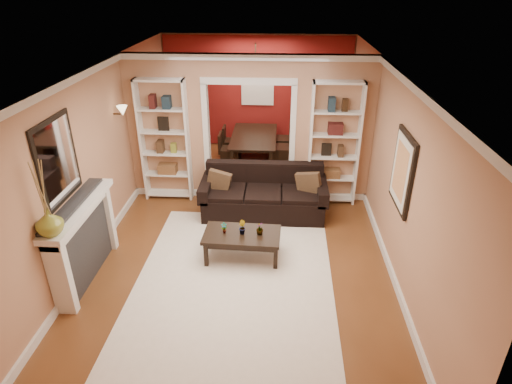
# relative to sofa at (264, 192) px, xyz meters

# --- Properties ---
(floor) EXTENTS (8.00, 8.00, 0.00)m
(floor) POSITION_rel_sofa_xyz_m (-0.30, -0.45, -0.44)
(floor) COLOR brown
(floor) RESTS_ON ground
(ceiling) EXTENTS (8.00, 8.00, 0.00)m
(ceiling) POSITION_rel_sofa_xyz_m (-0.30, -0.45, 2.26)
(ceiling) COLOR white
(ceiling) RESTS_ON ground
(wall_back) EXTENTS (8.00, 0.00, 8.00)m
(wall_back) POSITION_rel_sofa_xyz_m (-0.30, 3.55, 0.91)
(wall_back) COLOR tan
(wall_back) RESTS_ON ground
(wall_front) EXTENTS (8.00, 0.00, 8.00)m
(wall_front) POSITION_rel_sofa_xyz_m (-0.30, -4.45, 0.91)
(wall_front) COLOR tan
(wall_front) RESTS_ON ground
(wall_left) EXTENTS (0.00, 8.00, 8.00)m
(wall_left) POSITION_rel_sofa_xyz_m (-2.55, -0.45, 0.91)
(wall_left) COLOR tan
(wall_left) RESTS_ON ground
(wall_right) EXTENTS (0.00, 8.00, 8.00)m
(wall_right) POSITION_rel_sofa_xyz_m (1.95, -0.45, 0.91)
(wall_right) COLOR tan
(wall_right) RESTS_ON ground
(partition_wall) EXTENTS (4.50, 0.15, 2.70)m
(partition_wall) POSITION_rel_sofa_xyz_m (-0.30, 0.75, 0.91)
(partition_wall) COLOR tan
(partition_wall) RESTS_ON floor
(red_back_panel) EXTENTS (4.44, 0.04, 2.64)m
(red_back_panel) POSITION_rel_sofa_xyz_m (-0.30, 3.52, 0.88)
(red_back_panel) COLOR maroon
(red_back_panel) RESTS_ON floor
(dining_window) EXTENTS (0.78, 0.03, 0.98)m
(dining_window) POSITION_rel_sofa_xyz_m (-0.30, 3.48, 1.11)
(dining_window) COLOR #8CA5CC
(dining_window) RESTS_ON wall_back
(area_rug) EXTENTS (2.82, 3.92, 0.01)m
(area_rug) POSITION_rel_sofa_xyz_m (-0.33, -1.99, -0.43)
(area_rug) COLOR white
(area_rug) RESTS_ON floor
(sofa) EXTENTS (2.23, 0.96, 0.87)m
(sofa) POSITION_rel_sofa_xyz_m (0.00, 0.00, 0.00)
(sofa) COLOR black
(sofa) RESTS_ON floor
(pillow_left) EXTENTS (0.41, 0.17, 0.40)m
(pillow_left) POSITION_rel_sofa_xyz_m (-0.79, -0.02, 0.19)
(pillow_left) COLOR brown
(pillow_left) RESTS_ON sofa
(pillow_right) EXTENTS (0.44, 0.26, 0.42)m
(pillow_right) POSITION_rel_sofa_xyz_m (0.79, -0.02, 0.20)
(pillow_right) COLOR brown
(pillow_right) RESTS_ON sofa
(coffee_table) EXTENTS (1.17, 0.67, 0.44)m
(coffee_table) POSITION_rel_sofa_xyz_m (-0.27, -1.37, -0.22)
(coffee_table) COLOR black
(coffee_table) RESTS_ON floor
(plant_left) EXTENTS (0.10, 0.08, 0.17)m
(plant_left) POSITION_rel_sofa_xyz_m (-0.53, -1.37, 0.09)
(plant_left) COLOR #336626
(plant_left) RESTS_ON coffee_table
(plant_center) EXTENTS (0.14, 0.15, 0.21)m
(plant_center) POSITION_rel_sofa_xyz_m (-0.27, -1.37, 0.11)
(plant_center) COLOR #336626
(plant_center) RESTS_ON coffee_table
(plant_right) EXTENTS (0.14, 0.14, 0.19)m
(plant_right) POSITION_rel_sofa_xyz_m (0.00, -1.37, 0.10)
(plant_right) COLOR #336626
(plant_right) RESTS_ON coffee_table
(bookshelf_left) EXTENTS (0.90, 0.30, 2.30)m
(bookshelf_left) POSITION_rel_sofa_xyz_m (-1.85, 0.58, 0.71)
(bookshelf_left) COLOR white
(bookshelf_left) RESTS_ON floor
(bookshelf_right) EXTENTS (0.90, 0.30, 2.30)m
(bookshelf_right) POSITION_rel_sofa_xyz_m (1.25, 0.58, 0.71)
(bookshelf_right) COLOR white
(bookshelf_right) RESTS_ON floor
(fireplace) EXTENTS (0.32, 1.70, 1.16)m
(fireplace) POSITION_rel_sofa_xyz_m (-2.39, -1.95, 0.14)
(fireplace) COLOR white
(fireplace) RESTS_ON floor
(vase) EXTENTS (0.42, 0.42, 0.33)m
(vase) POSITION_rel_sofa_xyz_m (-2.39, -2.65, 0.89)
(vase) COLOR olive
(vase) RESTS_ON fireplace
(mirror) EXTENTS (0.03, 0.95, 1.10)m
(mirror) POSITION_rel_sofa_xyz_m (-2.53, -1.95, 1.36)
(mirror) COLOR silver
(mirror) RESTS_ON wall_left
(wall_sconce) EXTENTS (0.18, 0.18, 0.22)m
(wall_sconce) POSITION_rel_sofa_xyz_m (-2.45, 0.10, 1.39)
(wall_sconce) COLOR #FFE0A5
(wall_sconce) RESTS_ON wall_left
(framed_art) EXTENTS (0.04, 0.85, 1.05)m
(framed_art) POSITION_rel_sofa_xyz_m (1.91, -1.45, 1.11)
(framed_art) COLOR black
(framed_art) RESTS_ON wall_right
(dining_table) EXTENTS (1.82, 1.01, 0.64)m
(dining_table) POSITION_rel_sofa_xyz_m (-0.29, 2.43, -0.12)
(dining_table) COLOR black
(dining_table) RESTS_ON floor
(dining_chair_nw) EXTENTS (0.49, 0.49, 0.81)m
(dining_chair_nw) POSITION_rel_sofa_xyz_m (-0.84, 2.13, -0.03)
(dining_chair_nw) COLOR black
(dining_chair_nw) RESTS_ON floor
(dining_chair_ne) EXTENTS (0.61, 0.61, 0.93)m
(dining_chair_ne) POSITION_rel_sofa_xyz_m (0.26, 2.13, 0.03)
(dining_chair_ne) COLOR black
(dining_chair_ne) RESTS_ON floor
(dining_chair_sw) EXTENTS (0.45, 0.45, 0.76)m
(dining_chair_sw) POSITION_rel_sofa_xyz_m (-0.84, 2.73, -0.05)
(dining_chair_sw) COLOR black
(dining_chair_sw) RESTS_ON floor
(dining_chair_se) EXTENTS (0.49, 0.49, 0.91)m
(dining_chair_se) POSITION_rel_sofa_xyz_m (0.26, 2.73, 0.02)
(dining_chair_se) COLOR black
(dining_chair_se) RESTS_ON floor
(chandelier) EXTENTS (0.50, 0.50, 0.30)m
(chandelier) POSITION_rel_sofa_xyz_m (-0.30, 2.25, 1.58)
(chandelier) COLOR #392919
(chandelier) RESTS_ON ceiling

